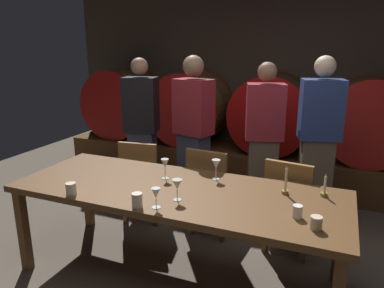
# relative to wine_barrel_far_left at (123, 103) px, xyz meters

# --- Properties ---
(back_wall) EXTENTS (6.42, 0.24, 2.87)m
(back_wall) POSITION_rel_wine_barrel_far_left_xyz_m (2.26, 0.55, 0.49)
(back_wall) COLOR #473A2D
(back_wall) RESTS_ON ground
(barrel_shelf) EXTENTS (5.78, 0.90, 0.45)m
(barrel_shelf) POSITION_rel_wine_barrel_far_left_xyz_m (2.26, 0.00, -0.73)
(barrel_shelf) COLOR brown
(barrel_shelf) RESTS_ON ground
(wine_barrel_far_left) EXTENTS (1.01, 0.77, 1.01)m
(wine_barrel_far_left) POSITION_rel_wine_barrel_far_left_xyz_m (0.00, 0.00, 0.00)
(wine_barrel_far_left) COLOR brown
(wine_barrel_far_left) RESTS_ON barrel_shelf
(wine_barrel_left) EXTENTS (1.01, 0.77, 1.01)m
(wine_barrel_left) POSITION_rel_wine_barrel_far_left_xyz_m (1.12, 0.00, 0.00)
(wine_barrel_left) COLOR brown
(wine_barrel_left) RESTS_ON barrel_shelf
(wine_barrel_center) EXTENTS (1.01, 0.77, 1.01)m
(wine_barrel_center) POSITION_rel_wine_barrel_far_left_xyz_m (2.27, 0.00, 0.00)
(wine_barrel_center) COLOR #513319
(wine_barrel_center) RESTS_ON barrel_shelf
(wine_barrel_right) EXTENTS (1.01, 0.77, 1.01)m
(wine_barrel_right) POSITION_rel_wine_barrel_far_left_xyz_m (3.40, 0.00, 0.00)
(wine_barrel_right) COLOR #513319
(wine_barrel_right) RESTS_ON barrel_shelf
(dining_table) EXTENTS (2.54, 0.94, 0.75)m
(dining_table) POSITION_rel_wine_barrel_far_left_xyz_m (1.97, -2.33, -0.26)
(dining_table) COLOR brown
(dining_table) RESTS_ON ground
(chair_left) EXTENTS (0.44, 0.44, 0.88)m
(chair_left) POSITION_rel_wine_barrel_far_left_xyz_m (1.24, -1.60, -0.46)
(chair_left) COLOR brown
(chair_left) RESTS_ON ground
(chair_center) EXTENTS (0.43, 0.43, 0.88)m
(chair_center) POSITION_rel_wine_barrel_far_left_xyz_m (1.99, -1.60, -0.46)
(chair_center) COLOR brown
(chair_center) RESTS_ON ground
(chair_right) EXTENTS (0.45, 0.45, 0.88)m
(chair_right) POSITION_rel_wine_barrel_far_left_xyz_m (2.74, -1.65, -0.46)
(chair_right) COLOR brown
(chair_right) RESTS_ON ground
(guest_far_left) EXTENTS (0.42, 0.31, 1.67)m
(guest_far_left) POSITION_rel_wine_barrel_far_left_xyz_m (0.93, -1.06, -0.10)
(guest_far_left) COLOR #33384C
(guest_far_left) RESTS_ON ground
(guest_center_left) EXTENTS (0.43, 0.33, 1.72)m
(guest_center_left) POSITION_rel_wine_barrel_far_left_xyz_m (1.68, -1.27, -0.07)
(guest_center_left) COLOR #33384C
(guest_center_left) RESTS_ON ground
(guest_center_right) EXTENTS (0.43, 0.34, 1.65)m
(guest_center_right) POSITION_rel_wine_barrel_far_left_xyz_m (2.37, -1.03, -0.11)
(guest_center_right) COLOR brown
(guest_center_right) RESTS_ON ground
(guest_far_right) EXTENTS (0.43, 0.33, 1.72)m
(guest_far_right) POSITION_rel_wine_barrel_far_left_xyz_m (2.90, -1.13, -0.07)
(guest_far_right) COLOR brown
(guest_far_right) RESTS_ON ground
(candle_left) EXTENTS (0.05, 0.05, 0.22)m
(candle_left) POSITION_rel_wine_barrel_far_left_xyz_m (2.75, -2.12, -0.14)
(candle_left) COLOR olive
(candle_left) RESTS_ON dining_table
(candle_right) EXTENTS (0.05, 0.05, 0.18)m
(candle_right) POSITION_rel_wine_barrel_far_left_xyz_m (3.02, -2.05, -0.15)
(candle_right) COLOR olive
(candle_right) RESTS_ON dining_table
(wine_glass_far_left) EXTENTS (0.06, 0.06, 0.17)m
(wine_glass_far_left) POSITION_rel_wine_barrel_far_left_xyz_m (1.80, -2.18, -0.08)
(wine_glass_far_left) COLOR silver
(wine_glass_far_left) RESTS_ON dining_table
(wine_glass_center_left) EXTENTS (0.06, 0.06, 0.14)m
(wine_glass_center_left) POSITION_rel_wine_barrel_far_left_xyz_m (1.99, -2.69, -0.10)
(wine_glass_center_left) COLOR white
(wine_glass_center_left) RESTS_ON dining_table
(wine_glass_center_right) EXTENTS (0.07, 0.07, 0.16)m
(wine_glass_center_right) POSITION_rel_wine_barrel_far_left_xyz_m (2.07, -2.52, -0.08)
(wine_glass_center_right) COLOR silver
(wine_glass_center_right) RESTS_ON dining_table
(wine_glass_far_right) EXTENTS (0.07, 0.07, 0.17)m
(wine_glass_far_right) POSITION_rel_wine_barrel_far_left_xyz_m (2.19, -2.03, -0.08)
(wine_glass_far_right) COLOR white
(wine_glass_far_right) RESTS_ON dining_table
(cup_far_left) EXTENTS (0.07, 0.07, 0.09)m
(cup_far_left) POSITION_rel_wine_barrel_far_left_xyz_m (1.31, -2.74, -0.15)
(cup_far_left) COLOR beige
(cup_far_left) RESTS_ON dining_table
(cup_center_left) EXTENTS (0.07, 0.07, 0.10)m
(cup_center_left) POSITION_rel_wine_barrel_far_left_xyz_m (1.87, -2.74, -0.15)
(cup_center_left) COLOR beige
(cup_center_left) RESTS_ON dining_table
(cup_center_right) EXTENTS (0.06, 0.06, 0.08)m
(cup_center_right) POSITION_rel_wine_barrel_far_left_xyz_m (2.88, -2.47, -0.16)
(cup_center_right) COLOR white
(cup_center_right) RESTS_ON dining_table
(cup_far_right) EXTENTS (0.07, 0.07, 0.08)m
(cup_far_right) POSITION_rel_wine_barrel_far_left_xyz_m (3.00, -2.59, -0.16)
(cup_far_right) COLOR beige
(cup_far_right) RESTS_ON dining_table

